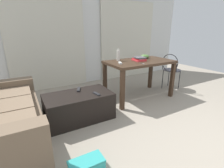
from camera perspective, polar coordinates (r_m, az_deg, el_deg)
The scene contains 14 objects.
ground_plane at distance 3.09m, azimuth 9.67°, elevation -8.84°, with size 8.34×8.34×0.00m, color gray.
wall_back at distance 4.60m, azimuth -7.12°, elevation 16.16°, with size 5.87×0.10×2.47m, color silver.
curtains at distance 4.53m, azimuth -6.60°, elevation 14.14°, with size 4.01×0.03×2.15m.
coffee_table at distance 2.75m, azimuth -11.29°, elevation -7.59°, with size 1.04×0.59×0.43m.
craft_table at distance 3.47m, azimuth 9.43°, elevation 6.11°, with size 1.37×0.77×0.79m.
wire_chair at distance 4.17m, azimuth 19.61°, elevation 5.37°, with size 0.41×0.43×0.86m.
bottle_near at distance 3.39m, azimuth 2.19°, elevation 9.80°, with size 0.06×0.06×0.24m.
bowl at distance 3.75m, azimuth 11.27°, elevation 9.29°, with size 0.19×0.19×0.09m, color #477033.
book_stack at distance 3.47m, azimuth 9.35°, elevation 8.50°, with size 0.26×0.29×0.07m.
tv_remote_on_table at distance 3.13m, azimuth 2.78°, elevation 7.27°, with size 0.05×0.16×0.02m, color #B7B7B2.
scissors at distance 3.18m, azimuth 10.29°, elevation 7.01°, with size 0.04×0.11×0.00m.
tv_remote_primary at distance 2.82m, azimuth -11.42°, elevation -1.83°, with size 0.05×0.19×0.02m, color #232326.
tv_remote_secondary at distance 2.60m, azimuth -5.36°, elevation -3.36°, with size 0.04×0.15×0.02m, color #232326.
shoebox at distance 1.90m, azimuth -8.72°, elevation -26.14°, with size 0.35×0.19×0.14m.
Camera 1 is at (-1.79, -0.76, 1.40)m, focal length 26.58 mm.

